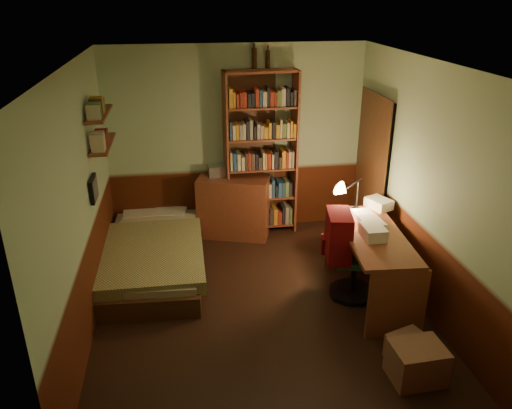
{
  "coord_description": "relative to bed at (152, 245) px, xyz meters",
  "views": [
    {
      "loc": [
        -0.75,
        -4.6,
        3.22
      ],
      "look_at": [
        0.0,
        0.25,
        1.1
      ],
      "focal_mm": 35.0,
      "sensor_mm": 36.0,
      "label": 1
    }
  ],
  "objects": [
    {
      "name": "floor",
      "position": [
        1.19,
        -0.97,
        -0.33
      ],
      "size": [
        3.5,
        4.0,
        0.02
      ],
      "primitive_type": "cube",
      "color": "black",
      "rests_on": "ground"
    },
    {
      "name": "ceiling",
      "position": [
        1.19,
        -0.97,
        2.29
      ],
      "size": [
        3.5,
        4.0,
        0.02
      ],
      "primitive_type": "cube",
      "color": "silver",
      "rests_on": "wall_back"
    },
    {
      "name": "wall_back",
      "position": [
        1.19,
        1.04,
        0.98
      ],
      "size": [
        3.5,
        0.02,
        2.6
      ],
      "primitive_type": "cube",
      "color": "#97B58C",
      "rests_on": "ground"
    },
    {
      "name": "wall_left",
      "position": [
        -0.57,
        -0.97,
        0.98
      ],
      "size": [
        0.02,
        4.0,
        2.6
      ],
      "primitive_type": "cube",
      "color": "#97B58C",
      "rests_on": "ground"
    },
    {
      "name": "wall_right",
      "position": [
        2.95,
        -0.97,
        0.98
      ],
      "size": [
        0.02,
        4.0,
        2.6
      ],
      "primitive_type": "cube",
      "color": "#97B58C",
      "rests_on": "ground"
    },
    {
      "name": "wall_front",
      "position": [
        1.19,
        -2.98,
        0.98
      ],
      "size": [
        3.5,
        0.02,
        2.6
      ],
      "primitive_type": "cube",
      "color": "#97B58C",
      "rests_on": "ground"
    },
    {
      "name": "doorway",
      "position": [
        2.91,
        0.33,
        0.68
      ],
      "size": [
        0.06,
        0.9,
        2.0
      ],
      "primitive_type": "cube",
      "color": "black",
      "rests_on": "ground"
    },
    {
      "name": "door_trim",
      "position": [
        2.88,
        0.33,
        0.68
      ],
      "size": [
        0.02,
        0.98,
        2.08
      ],
      "primitive_type": "cube",
      "color": "#3F2413",
      "rests_on": "ground"
    },
    {
      "name": "bed",
      "position": [
        0.0,
        0.0,
        0.0
      ],
      "size": [
        1.29,
        2.25,
        0.65
      ],
      "primitive_type": "cube",
      "rotation": [
        0.0,
        0.0,
        -0.06
      ],
      "color": "#596D36",
      "rests_on": "ground"
    },
    {
      "name": "dresser",
      "position": [
        1.11,
        0.79,
        0.1
      ],
      "size": [
        1.06,
        0.75,
        0.86
      ],
      "primitive_type": "cube",
      "rotation": [
        0.0,
        0.0,
        -0.3
      ],
      "color": "brown",
      "rests_on": "ground"
    },
    {
      "name": "mini_stereo",
      "position": [
        0.92,
        0.92,
        0.61
      ],
      "size": [
        0.29,
        0.23,
        0.15
      ],
      "primitive_type": "cube",
      "rotation": [
        0.0,
        0.0,
        0.07
      ],
      "color": "#B2B2B7",
      "rests_on": "dresser"
    },
    {
      "name": "bookshelf",
      "position": [
        1.5,
        0.88,
        0.81
      ],
      "size": [
        1.0,
        0.38,
        2.28
      ],
      "primitive_type": "cube",
      "rotation": [
        0.0,
        0.0,
        0.08
      ],
      "color": "brown",
      "rests_on": "ground"
    },
    {
      "name": "bottle_left",
      "position": [
        1.43,
        0.99,
        2.08
      ],
      "size": [
        0.09,
        0.09,
        0.26
      ],
      "primitive_type": "cylinder",
      "rotation": [
        0.0,
        0.0,
        0.35
      ],
      "color": "black",
      "rests_on": "bookshelf"
    },
    {
      "name": "bottle_right",
      "position": [
        1.61,
        0.99,
        2.07
      ],
      "size": [
        0.07,
        0.07,
        0.23
      ],
      "primitive_type": "cylinder",
      "rotation": [
        0.0,
        0.0,
        -0.1
      ],
      "color": "black",
      "rests_on": "bookshelf"
    },
    {
      "name": "desk",
      "position": [
        2.43,
        -1.01,
        0.08
      ],
      "size": [
        0.72,
        1.54,
        0.8
      ],
      "primitive_type": "cube",
      "rotation": [
        0.0,
        0.0,
        -0.07
      ],
      "color": "brown",
      "rests_on": "ground"
    },
    {
      "name": "paper_stack",
      "position": [
        2.74,
        -0.36,
        0.53
      ],
      "size": [
        0.31,
        0.35,
        0.12
      ],
      "primitive_type": "cube",
      "rotation": [
        0.0,
        0.0,
        0.42
      ],
      "color": "silver",
      "rests_on": "desk"
    },
    {
      "name": "desk_lamp",
      "position": [
        2.46,
        -0.38,
        0.8
      ],
      "size": [
        0.2,
        0.2,
        0.64
      ],
      "primitive_type": "cone",
      "rotation": [
        0.0,
        0.0,
        0.03
      ],
      "color": "black",
      "rests_on": "desk"
    },
    {
      "name": "office_chair",
      "position": [
        2.27,
        -0.95,
        0.12
      ],
      "size": [
        0.51,
        0.46,
        0.89
      ],
      "primitive_type": "cube",
      "rotation": [
        0.0,
        0.0,
        -0.18
      ],
      "color": "#305541",
      "rests_on": "ground"
    },
    {
      "name": "red_jacket",
      "position": [
        2.05,
        -0.75,
        0.83
      ],
      "size": [
        0.26,
        0.46,
        0.54
      ],
      "primitive_type": "cube",
      "rotation": [
        0.0,
        0.0,
        -0.02
      ],
      "color": "maroon",
      "rests_on": "office_chair"
    },
    {
      "name": "wall_shelf_lower",
      "position": [
        -0.45,
        0.13,
        1.28
      ],
      "size": [
        0.2,
        0.9,
        0.03
      ],
      "primitive_type": "cube",
      "color": "brown",
      "rests_on": "wall_left"
    },
    {
      "name": "wall_shelf_upper",
      "position": [
        -0.45,
        0.13,
        1.63
      ],
      "size": [
        0.2,
        0.9,
        0.03
      ],
      "primitive_type": "cube",
      "color": "brown",
      "rests_on": "wall_left"
    },
    {
      "name": "framed_picture",
      "position": [
        -0.53,
        -0.37,
        0.93
      ],
      "size": [
        0.04,
        0.32,
        0.26
      ],
      "primitive_type": "cube",
      "color": "black",
      "rests_on": "wall_left"
    },
    {
      "name": "cardboard_box_a",
      "position": [
        2.39,
        -2.33,
        -0.15
      ],
      "size": [
        0.48,
        0.39,
        0.34
      ],
      "primitive_type": "cube",
      "rotation": [
        0.0,
        0.0,
        0.04
      ],
      "color": "#8B5D49",
      "rests_on": "ground"
    },
    {
      "name": "cardboard_box_b",
      "position": [
        2.43,
        -2.07,
        -0.2
      ],
      "size": [
        0.42,
        0.38,
        0.25
      ],
      "primitive_type": "cube",
      "rotation": [
        0.0,
        0.0,
        0.32
      ],
      "color": "#8B5D49",
      "rests_on": "ground"
    }
  ]
}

